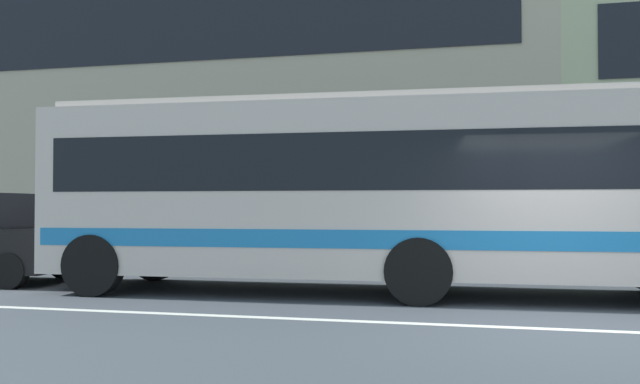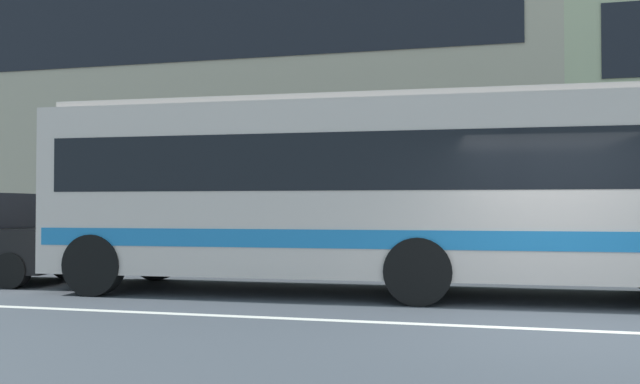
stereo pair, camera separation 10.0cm
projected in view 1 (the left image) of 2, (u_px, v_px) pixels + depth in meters
ground_plane at (576, 330)px, 7.52m from camera, size 160.00×160.00×0.00m
lane_centre_line at (576, 330)px, 7.52m from camera, size 60.00×0.16×0.01m
apartment_block_left at (186, 81)px, 24.17m from camera, size 25.59×8.19×12.36m
transit_bus at (380, 188)px, 10.72m from camera, size 11.18×2.93×3.21m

